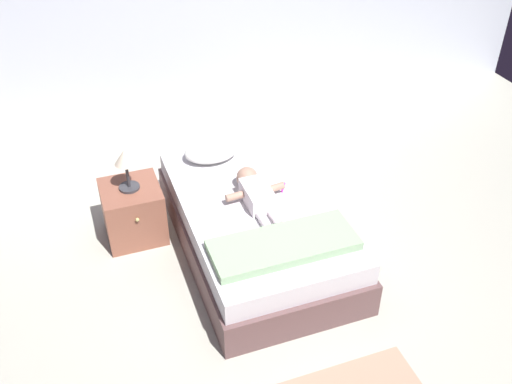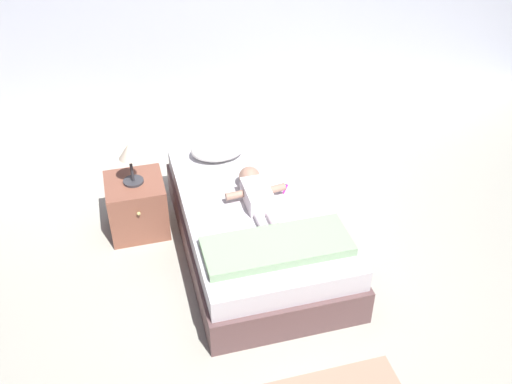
% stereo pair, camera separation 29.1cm
% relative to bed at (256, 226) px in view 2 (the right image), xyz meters
% --- Properties ---
extents(ground_plane, '(8.00, 8.00, 0.00)m').
position_rel_bed_xyz_m(ground_plane, '(-0.04, -0.84, -0.22)').
color(ground_plane, '#B0AFA0').
extents(bed, '(1.12, 1.93, 0.44)m').
position_rel_bed_xyz_m(bed, '(0.00, 0.00, 0.00)').
color(bed, brown).
rests_on(bed, ground_plane).
extents(pillow, '(0.45, 0.33, 0.15)m').
position_rel_bed_xyz_m(pillow, '(-0.14, 0.71, 0.30)').
color(pillow, white).
rests_on(pillow, bed).
extents(baby, '(0.47, 0.65, 0.17)m').
position_rel_bed_xyz_m(baby, '(0.01, 0.04, 0.30)').
color(baby, white).
rests_on(baby, bed).
extents(toothbrush, '(0.09, 0.12, 0.02)m').
position_rel_bed_xyz_m(toothbrush, '(0.27, 0.12, 0.23)').
color(toothbrush, '#BD27A2').
rests_on(toothbrush, bed).
extents(nightstand, '(0.46, 0.49, 0.46)m').
position_rel_bed_xyz_m(nightstand, '(-0.87, 0.49, 0.01)').
color(nightstand, brown).
rests_on(nightstand, ground_plane).
extents(lamp, '(0.17, 0.17, 0.35)m').
position_rel_bed_xyz_m(lamp, '(-0.87, 0.49, 0.49)').
color(lamp, '#333338').
rests_on(lamp, nightstand).
extents(blanket, '(1.01, 0.40, 0.06)m').
position_rel_bed_xyz_m(blanket, '(0.00, -0.55, 0.26)').
color(blanket, '#92B589').
rests_on(blanket, bed).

